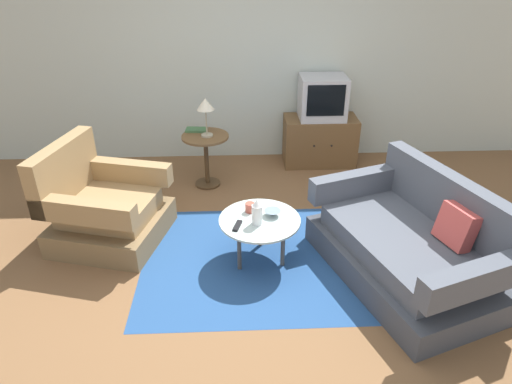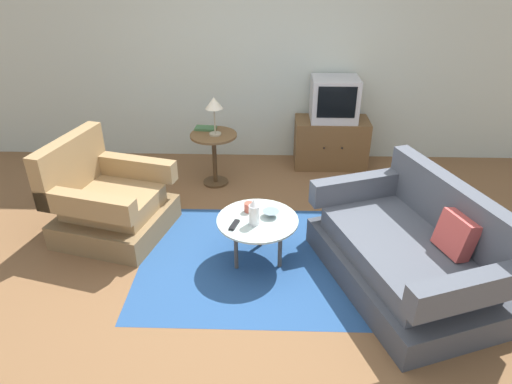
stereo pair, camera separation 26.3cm
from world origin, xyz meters
The scene contains 15 objects.
ground_plane centered at (0.00, 0.00, 0.00)m, with size 16.00×16.00×0.00m, color brown.
back_wall centered at (0.00, 2.40, 1.35)m, with size 9.00×0.12×2.70m, color #B2BCB2.
area_rug centered at (0.03, 0.09, 0.00)m, with size 2.06×1.69×0.00m, color navy.
armchair centered at (-1.40, 0.51, 0.30)m, with size 1.13×1.12×0.93m.
couch centered at (1.26, -0.17, 0.28)m, with size 1.44×1.83×0.85m.
coffee_table centered at (0.04, 0.09, 0.38)m, with size 0.70×0.70×0.43m.
side_table centered at (-0.50, 1.53, 0.44)m, with size 0.52×0.52×0.61m.
tv_stand centered at (0.88, 2.07, 0.30)m, with size 0.88×0.47×0.60m.
television centered at (0.88, 2.08, 0.85)m, with size 0.55×0.44×0.50m.
table_lamp centered at (-0.47, 1.52, 0.95)m, with size 0.19×0.19×0.43m.
vase centered at (0.01, 0.01, 0.54)m, with size 0.09×0.09×0.23m.
mug centered at (-0.04, 0.21, 0.47)m, with size 0.12×0.08×0.08m.
bowl centered at (0.14, 0.14, 0.45)m, with size 0.14×0.14×0.05m.
tv_remote_dark centered at (-0.16, -0.02, 0.44)m, with size 0.09×0.16×0.02m.
book centered at (-0.60, 1.68, 0.62)m, with size 0.25×0.16×0.03m.
Camera 1 is at (-0.14, -3.19, 2.51)m, focal length 32.15 mm.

